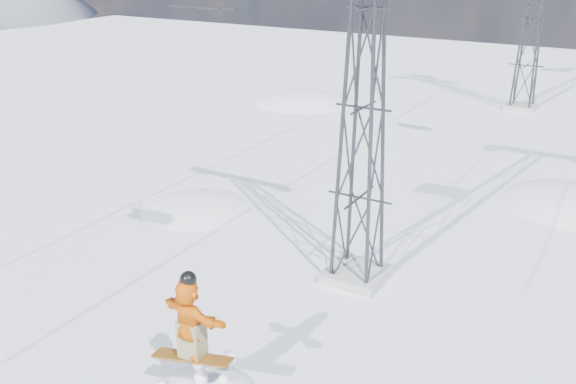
# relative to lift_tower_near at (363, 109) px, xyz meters

# --- Properties ---
(snow_terrain) EXTENTS (39.00, 37.00, 22.00)m
(snow_terrain) POSITION_rel_lift_tower_near_xyz_m (-5.57, 13.24, -15.06)
(snow_terrain) COLOR white
(snow_terrain) RESTS_ON ground
(lift_tower_near) EXTENTS (5.20, 1.80, 11.43)m
(lift_tower_near) POSITION_rel_lift_tower_near_xyz_m (0.00, 0.00, 0.00)
(lift_tower_near) COLOR #999999
(lift_tower_near) RESTS_ON ground
(lift_tower_far) EXTENTS (5.20, 1.80, 11.43)m
(lift_tower_far) POSITION_rel_lift_tower_near_xyz_m (0.00, 25.00, 0.00)
(lift_tower_far) COLOR #999999
(lift_tower_far) RESTS_ON ground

